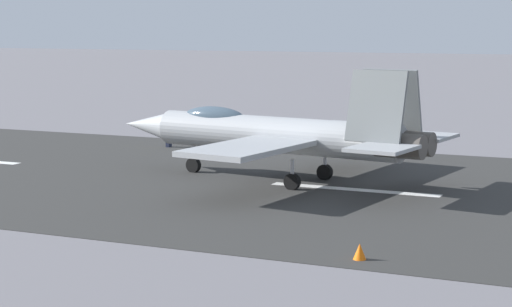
{
  "coord_description": "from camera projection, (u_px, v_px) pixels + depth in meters",
  "views": [
    {
      "loc": [
        -11.34,
        38.93,
        7.49
      ],
      "look_at": [
        3.61,
        5.08,
        2.2
      ],
      "focal_mm": 63.16,
      "sensor_mm": 36.0,
      "label": 1
    }
  ],
  "objects": [
    {
      "name": "crew_person",
      "position": [
        169.0,
        134.0,
        55.51
      ],
      "size": [
        0.46,
        0.63,
        1.6
      ],
      "color": "#1E2338",
      "rests_on": "ground"
    },
    {
      "name": "ground_plane",
      "position": [
        374.0,
        191.0,
        40.85
      ],
      "size": [
        400.0,
        400.0,
        0.0
      ],
      "primitive_type": "plane",
      "color": "slate"
    },
    {
      "name": "fighter_jet",
      "position": [
        278.0,
        133.0,
        43.14
      ],
      "size": [
        17.66,
        14.99,
        5.54
      ],
      "color": "#9FA2A6",
      "rests_on": "ground"
    },
    {
      "name": "runway_strip",
      "position": [
        374.0,
        191.0,
        40.84
      ],
      "size": [
        240.0,
        26.0,
        0.02
      ],
      "color": "#2F2F2D",
      "rests_on": "ground"
    },
    {
      "name": "marker_cone_near",
      "position": [
        360.0,
        252.0,
        28.9
      ],
      "size": [
        0.44,
        0.44,
        0.55
      ],
      "primitive_type": "cone",
      "color": "orange",
      "rests_on": "ground"
    }
  ]
}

